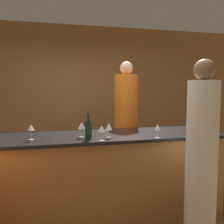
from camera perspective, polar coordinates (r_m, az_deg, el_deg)
ground_plane at (r=3.23m, az=-4.72°, el=-23.46°), size 14.00×14.00×0.00m
back_wall at (r=5.05m, az=-8.94°, el=3.51°), size 8.00×0.06×2.80m
bar_counter at (r=3.02m, az=-4.80°, el=-14.85°), size 3.09×0.80×1.03m
bartender at (r=3.89m, az=3.23°, el=-4.14°), size 0.36×0.36×1.97m
guest_1 at (r=2.53m, az=19.75°, el=-10.89°), size 0.29×0.29×1.83m
wine_bottle_1 at (r=2.68m, az=-5.41°, el=-3.87°), size 0.07×0.07×0.27m
wine_glass_0 at (r=2.71m, az=10.36°, el=-3.59°), size 0.06×0.06×0.15m
wine_glass_2 at (r=2.53m, az=-2.35°, el=-3.91°), size 0.07×0.07×0.16m
wine_glass_3 at (r=2.71m, az=-0.73°, el=-3.40°), size 0.07×0.07×0.16m
wine_glass_4 at (r=2.74m, az=-7.00°, el=-3.16°), size 0.08×0.08×0.17m
wine_glass_6 at (r=2.71m, az=-18.04°, el=-3.51°), size 0.07×0.07×0.16m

